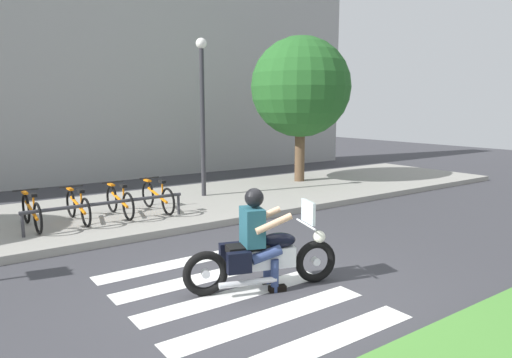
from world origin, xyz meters
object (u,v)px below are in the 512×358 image
object	(u,v)px
street_lamp	(202,104)
bike_rack	(108,205)
bicycle_2	(120,201)
bicycle_0	(31,212)
tree_near_rack	(301,87)
rider	(258,232)
bicycle_3	(157,197)
bicycle_1	(78,206)
motorcycle	(263,257)

from	to	relation	value
street_lamp	bike_rack	bearing A→B (deg)	-152.68
street_lamp	bicycle_2	bearing A→B (deg)	-158.62
bicycle_0	tree_near_rack	size ratio (longest dim) A/B	0.35
bike_rack	rider	bearing A→B (deg)	-79.88
bicycle_3	bicycle_0	bearing A→B (deg)	180.00
tree_near_rack	bicycle_0	bearing A→B (deg)	-169.94
bicycle_0	street_lamp	size ratio (longest dim) A/B	0.39
bicycle_0	rider	bearing A→B (deg)	-66.47
bike_rack	tree_near_rack	size ratio (longest dim) A/B	0.69
bicycle_1	bicycle_3	xyz separation A→B (m)	(1.74, -0.00, 0.01)
bicycle_3	bike_rack	xyz separation A→B (m)	(-1.31, -0.55, 0.07)
rider	bike_rack	distance (m)	4.22
motorcycle	bicycle_2	bearing A→B (deg)	94.58
bicycle_1	tree_near_rack	xyz separation A→B (m)	(7.20, 1.43, 2.61)
bicycle_2	bike_rack	distance (m)	0.71
motorcycle	bicycle_0	bearing A→B (deg)	114.15
motorcycle	bicycle_2	distance (m)	4.74
tree_near_rack	bicycle_3	bearing A→B (deg)	-165.31
bicycle_0	bicycle_3	distance (m)	2.61
rider	bicycle_2	size ratio (longest dim) A/B	0.92
bicycle_2	bicycle_3	bearing A→B (deg)	0.01
bicycle_3	bicycle_1	bearing A→B (deg)	179.99
bicycle_2	motorcycle	bearing A→B (deg)	-85.42
bicycle_2	bicycle_3	size ratio (longest dim) A/B	0.94
bicycle_3	street_lamp	distance (m)	2.92
bicycle_2	tree_near_rack	size ratio (longest dim) A/B	0.33
bicycle_2	street_lamp	bearing A→B (deg)	21.38
rider	bicycle_0	size ratio (longest dim) A/B	0.87
rider	street_lamp	distance (m)	6.43
bicycle_0	bicycle_3	size ratio (longest dim) A/B	0.99
rider	street_lamp	bearing A→B (deg)	67.87
bicycle_0	tree_near_rack	bearing A→B (deg)	10.06
bicycle_0	bicycle_3	world-z (taller)	bicycle_3
tree_near_rack	bike_rack	bearing A→B (deg)	-163.64
motorcycle	bicycle_1	world-z (taller)	motorcycle
bicycle_2	street_lamp	world-z (taller)	street_lamp
bicycle_0	bike_rack	size ratio (longest dim) A/B	0.51
bicycle_1	street_lamp	bearing A→B (deg)	16.39
bicycle_2	bike_rack	bearing A→B (deg)	-128.13
rider	tree_near_rack	size ratio (longest dim) A/B	0.31
bicycle_0	bike_rack	distance (m)	1.42
bicycle_1	bike_rack	world-z (taller)	bicycle_1
motorcycle	bicycle_2	world-z (taller)	motorcycle
bicycle_0	bike_rack	bearing A→B (deg)	-23.01
rider	bicycle_2	world-z (taller)	rider
motorcycle	tree_near_rack	bearing A→B (deg)	45.97
bicycle_3	bike_rack	distance (m)	1.42
bicycle_2	bicycle_0	bearing A→B (deg)	179.99
rider	street_lamp	xyz separation A→B (m)	(2.33, 5.73, 1.75)
bike_rack	motorcycle	bearing A→B (deg)	-78.96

